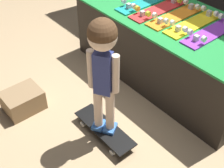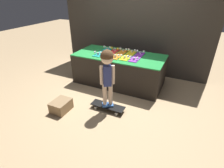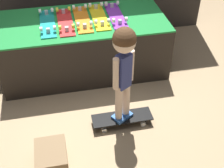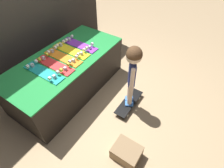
% 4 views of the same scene
% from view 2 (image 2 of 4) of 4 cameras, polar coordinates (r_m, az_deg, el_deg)
% --- Properties ---
extents(ground_plane, '(16.00, 16.00, 0.00)m').
position_cam_2_polar(ground_plane, '(3.74, -1.26, -3.18)').
color(ground_plane, tan).
extents(back_wall, '(3.81, 0.10, 2.42)m').
position_cam_2_polar(back_wall, '(4.56, 6.95, 18.79)').
color(back_wall, '#332D28').
rests_on(back_wall, ground_plane).
extents(display_rack, '(1.98, 0.93, 0.69)m').
position_cam_2_polar(display_rack, '(4.04, 2.30, 4.86)').
color(display_rack, black).
rests_on(display_rack, ground_plane).
extents(skateboard_teal_on_rack, '(0.18, 0.67, 0.09)m').
position_cam_2_polar(skateboard_teal_on_rack, '(4.07, -3.00, 10.48)').
color(skateboard_teal_on_rack, teal).
rests_on(skateboard_teal_on_rack, display_rack).
extents(skateboard_red_on_rack, '(0.18, 0.67, 0.09)m').
position_cam_2_polar(skateboard_red_on_rack, '(3.98, -0.42, 10.08)').
color(skateboard_red_on_rack, red).
rests_on(skateboard_red_on_rack, display_rack).
extents(skateboard_orange_on_rack, '(0.18, 0.67, 0.09)m').
position_cam_2_polar(skateboard_orange_on_rack, '(3.92, 2.47, 9.79)').
color(skateboard_orange_on_rack, orange).
rests_on(skateboard_orange_on_rack, display_rack).
extents(skateboard_yellow_on_rack, '(0.18, 0.67, 0.09)m').
position_cam_2_polar(skateboard_yellow_on_rack, '(3.87, 5.38, 9.42)').
color(skateboard_yellow_on_rack, yellow).
rests_on(skateboard_yellow_on_rack, display_rack).
extents(skateboard_purple_on_rack, '(0.18, 0.67, 0.09)m').
position_cam_2_polar(skateboard_purple_on_rack, '(3.80, 8.26, 8.92)').
color(skateboard_purple_on_rack, purple).
rests_on(skateboard_purple_on_rack, display_rack).
extents(skateboard_on_floor, '(0.63, 0.20, 0.09)m').
position_cam_2_polar(skateboard_on_floor, '(3.24, -1.40, -7.25)').
color(skateboard_on_floor, black).
rests_on(skateboard_on_floor, ground_plane).
extents(child, '(0.24, 0.22, 1.05)m').
position_cam_2_polar(child, '(2.86, -1.58, 5.11)').
color(child, '#3870C6').
rests_on(child, skateboard_on_floor).
extents(storage_box, '(0.28, 0.35, 0.20)m').
position_cam_2_polar(storage_box, '(3.33, -16.29, -6.84)').
color(storage_box, '#8E704C').
rests_on(storage_box, ground_plane).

